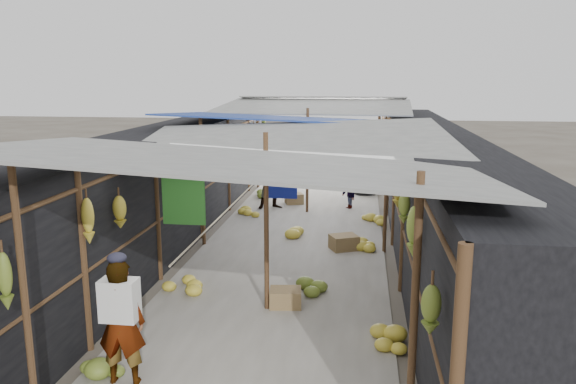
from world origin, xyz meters
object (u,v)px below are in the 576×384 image
at_px(crate_near, 344,243).
at_px(vendor_seated, 349,191).
at_px(black_basin, 365,191).
at_px(vendor_elderly, 121,322).
at_px(shopper_blue, 273,177).

height_order(crate_near, vendor_seated, vendor_seated).
bearing_deg(black_basin, vendor_elderly, -104.13).
xyz_separation_m(vendor_elderly, shopper_blue, (0.34, 8.50, 0.10)).
distance_m(vendor_elderly, shopper_blue, 8.51).
bearing_deg(black_basin, vendor_seated, -102.49).
distance_m(black_basin, vendor_elderly, 10.97).
relative_size(shopper_blue, vendor_seated, 1.81).
bearing_deg(vendor_elderly, vendor_seated, -109.29).
distance_m(crate_near, black_basin, 5.42).
xyz_separation_m(crate_near, vendor_seated, (-0.00, 3.54, 0.31)).
bearing_deg(black_basin, crate_near, -94.38).
distance_m(black_basin, vendor_seated, 1.95).
bearing_deg(black_basin, shopper_blue, -137.77).
bearing_deg(vendor_seated, shopper_blue, -111.43).
xyz_separation_m(black_basin, vendor_seated, (-0.41, -1.87, 0.36)).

